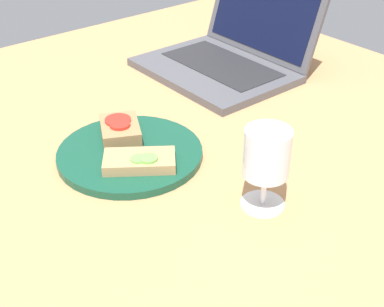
{
  "coord_description": "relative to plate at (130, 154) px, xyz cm",
  "views": [
    {
      "loc": [
        61.6,
        -46.5,
        53.28
      ],
      "look_at": [
        6.3,
        -1.1,
        8.0
      ],
      "focal_mm": 50.0,
      "sensor_mm": 36.0,
      "label": 1
    }
  ],
  "objects": [
    {
      "name": "wine_glass",
      "position": [
        24.18,
        8.02,
        7.9
      ],
      "size": [
        6.88,
        6.88,
        13.07
      ],
      "color": "white",
      "rests_on": "wooden_table"
    },
    {
      "name": "sandwich_with_cucumber",
      "position": [
        5.15,
        -1.43,
        1.65
      ],
      "size": [
        11.97,
        13.17,
        2.23
      ],
      "color": "#A88456",
      "rests_on": "plate"
    },
    {
      "name": "plate",
      "position": [
        0.0,
        0.0,
        0.0
      ],
      "size": [
        25.21,
        25.21,
        1.39
      ],
      "primitive_type": "cylinder",
      "color": "#144733",
      "rests_on": "wooden_table"
    },
    {
      "name": "sandwich_with_tomato",
      "position": [
        -5.12,
        1.44,
        2.09
      ],
      "size": [
        11.34,
        10.2,
        3.06
      ],
      "color": "#937047",
      "rests_on": "plate"
    },
    {
      "name": "wooden_table",
      "position": [
        5.79,
        5.1,
        -2.19
      ],
      "size": [
        140.0,
        140.0,
        3.0
      ],
      "primitive_type": "cube",
      "color": "#B27F51",
      "rests_on": "ground"
    },
    {
      "name": "laptop",
      "position": [
        -17.38,
        39.02,
        3.09
      ],
      "size": [
        33.79,
        31.23,
        20.75
      ],
      "color": "#4C4C51",
      "rests_on": "wooden_table"
    }
  ]
}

